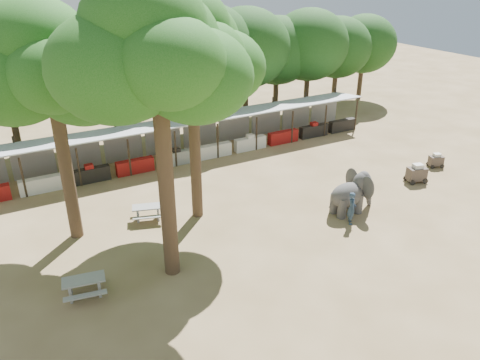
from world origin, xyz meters
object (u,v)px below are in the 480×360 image
yard_tree_left (44,66)px  cart_front (417,173)px  handler (352,208)px  yard_tree_center (151,54)px  yard_tree_back (186,49)px  picnic_table_near (84,285)px  elephant (352,193)px  picnic_table_far (148,211)px  cart_back (436,160)px

yard_tree_left → cart_front: 21.20m
cart_front → yard_tree_left: bearing=-176.6°
handler → cart_front: size_ratio=1.27×
yard_tree_left → yard_tree_center: yard_tree_center is taller
yard_tree_back → handler: (6.63, -4.74, -7.67)m
yard_tree_center → yard_tree_back: size_ratio=1.06×
picnic_table_near → elephant: bearing=10.7°
yard_tree_center → picnic_table_near: yard_tree_center is taller
yard_tree_center → picnic_table_far: size_ratio=6.41×
elephant → cart_back: elephant is taller
picnic_table_near → cart_back: (22.87, 2.22, -0.08)m
cart_front → cart_back: size_ratio=1.23×
picnic_table_near → picnic_table_far: size_ratio=0.99×
handler → elephant: bearing=-10.1°
elephant → picnic_table_far: (-9.79, 4.41, -0.59)m
elephant → cart_front: size_ratio=2.05×
yard_tree_left → yard_tree_center: size_ratio=0.92×
yard_tree_center → picnic_table_far: 9.89m
yard_tree_center → handler: size_ratio=6.92×
yard_tree_left → cart_front: yard_tree_left is taller
elephant → cart_back: (8.86, 1.93, -0.63)m
picnic_table_far → picnic_table_near: bearing=-114.5°
yard_tree_center → elephant: (10.49, 0.24, -8.12)m
yard_tree_back → cart_front: size_ratio=8.30×
yard_tree_back → handler: bearing=-35.6°
handler → picnic_table_far: size_ratio=0.93×
yard_tree_center → yard_tree_left: bearing=121.0°
cart_front → cart_back: cart_front is taller
picnic_table_near → yard_tree_center: bearing=10.4°
yard_tree_back → yard_tree_left: bearing=170.5°
handler → cart_back: handler is taller
elephant → picnic_table_near: bearing=-178.9°
handler → yard_tree_left: bearing=96.9°
handler → yard_tree_back: bearing=85.8°
yard_tree_left → cart_back: yard_tree_left is taller
yard_tree_left → cart_back: size_ratio=9.92×
cart_back → elephant: bearing=-147.4°
yard_tree_left → cart_back: (22.35, -2.83, -7.74)m
picnic_table_far → yard_tree_center: bearing=-81.1°
yard_tree_center → cart_back: size_ratio=10.84×
yard_tree_back → cart_back: bearing=-6.4°
yard_tree_left → picnic_table_near: size_ratio=5.92×
handler → picnic_table_far: (-8.93, 5.38, -0.37)m
yard_tree_back → cart_front: yard_tree_back is taller
cart_front → picnic_table_near: bearing=-161.9°
elephant → yard_tree_back: bearing=153.2°
yard_tree_back → cart_back: (16.35, -1.83, -8.08)m
picnic_table_near → picnic_table_far: 6.31m
yard_tree_center → elephant: bearing=1.3°
yard_tree_back → cart_back: 18.33m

